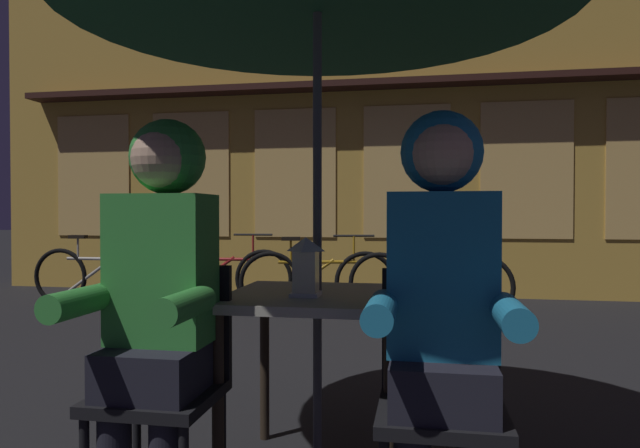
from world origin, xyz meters
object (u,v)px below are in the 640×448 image
chair_left (167,374)px  person_right_hooded (442,282)px  lantern (306,265)px  bicycle_nearest (101,276)px  cafe_table (317,318)px  bicycle_fourth (429,284)px  bicycle_second (219,277)px  bicycle_third (317,281)px  person_left_hooded (159,276)px  chair_right (441,388)px

chair_left → person_right_hooded: bearing=-3.4°
lantern → bicycle_nearest: size_ratio=0.14×
cafe_table → lantern: bearing=-106.7°
cafe_table → chair_left: chair_left is taller
chair_left → person_right_hooded: 1.03m
cafe_table → bicycle_fourth: bearing=82.2°
bicycle_second → bicycle_third: same height
person_left_hooded → person_right_hooded: bearing=0.0°
chair_right → person_right_hooded: size_ratio=0.62×
bicycle_third → bicycle_fourth: size_ratio=0.99×
lantern → person_right_hooded: bearing=-33.1°
bicycle_second → person_left_hooded: bearing=-72.3°
person_left_hooded → bicycle_third: bearing=92.8°
cafe_table → person_right_hooded: person_right_hooded is taller
person_left_hooded → person_right_hooded: size_ratio=1.00×
chair_left → bicycle_fourth: chair_left is taller
bicycle_nearest → bicycle_second: bearing=7.8°
person_left_hooded → bicycle_second: person_left_hooded is taller
bicycle_second → lantern: bearing=-65.3°
person_right_hooded → bicycle_nearest: (-3.68, 4.09, -0.50)m
chair_right → bicycle_nearest: (-3.68, 4.03, -0.14)m
cafe_table → lantern: 0.24m
person_right_hooded → bicycle_fourth: bearing=89.8°
lantern → bicycle_fourth: 3.77m
lantern → bicycle_third: (-0.65, 3.77, -0.51)m
person_left_hooded → lantern: bearing=36.2°
person_right_hooded → bicycle_fourth: 4.06m
bicycle_second → bicycle_fourth: bearing=-5.8°
person_right_hooded → bicycle_nearest: person_right_hooded is taller
lantern → chair_left: bearing=-148.7°
chair_left → bicycle_third: size_ratio=0.53×
chair_left → lantern: bearing=31.3°
bicycle_nearest → bicycle_fourth: (3.69, -0.05, 0.00)m
cafe_table → person_left_hooded: (-0.48, -0.43, 0.21)m
person_left_hooded → bicycle_nearest: (-2.72, 4.09, -0.50)m
bicycle_nearest → bicycle_second: (1.35, 0.18, 0.00)m
chair_right → person_left_hooded: person_left_hooded is taller
person_right_hooded → bicycle_second: size_ratio=0.83×
person_right_hooded → cafe_table: bearing=138.4°
bicycle_second → chair_left: bearing=-72.1°
chair_left → bicycle_second: bearing=107.9°
person_right_hooded → bicycle_second: (-2.32, 4.27, -0.50)m
cafe_table → person_left_hooded: 0.67m
bicycle_second → bicycle_third: size_ratio=1.01×
person_left_hooded → bicycle_third: 4.13m
person_left_hooded → chair_left: bearing=90.0°
chair_right → bicycle_fourth: size_ratio=0.52×
person_left_hooded → bicycle_second: bearing=107.7°
lantern → bicycle_second: (-1.81, 3.94, -0.51)m
bicycle_third → chair_left: bearing=-87.2°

